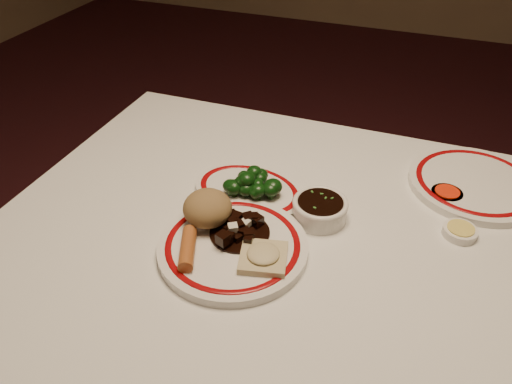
% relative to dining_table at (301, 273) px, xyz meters
% --- Properties ---
extents(dining_table, '(1.20, 0.90, 0.75)m').
position_rel_dining_table_xyz_m(dining_table, '(0.00, 0.00, 0.00)').
color(dining_table, white).
rests_on(dining_table, ground).
extents(main_plate, '(0.29, 0.29, 0.02)m').
position_rel_dining_table_xyz_m(main_plate, '(-0.11, -0.08, 0.10)').
color(main_plate, white).
rests_on(main_plate, dining_table).
extents(rice_mound, '(0.09, 0.09, 0.07)m').
position_rel_dining_table_xyz_m(rice_mound, '(-0.18, -0.04, 0.14)').
color(rice_mound, olive).
rests_on(rice_mound, main_plate).
extents(spring_roll, '(0.06, 0.10, 0.03)m').
position_rel_dining_table_xyz_m(spring_roll, '(-0.18, -0.13, 0.12)').
color(spring_roll, '#AD5E2A').
rests_on(spring_roll, main_plate).
extents(fried_wonton, '(0.10, 0.10, 0.02)m').
position_rel_dining_table_xyz_m(fried_wonton, '(-0.05, -0.10, 0.12)').
color(fried_wonton, '#C4B78A').
rests_on(fried_wonton, main_plate).
extents(stirfry_heap, '(0.11, 0.11, 0.03)m').
position_rel_dining_table_xyz_m(stirfry_heap, '(-0.11, -0.05, 0.12)').
color(stirfry_heap, black).
rests_on(stirfry_heap, main_plate).
extents(broccoli_plate, '(0.27, 0.24, 0.02)m').
position_rel_dining_table_xyz_m(broccoli_plate, '(-0.15, 0.09, 0.10)').
color(broccoli_plate, white).
rests_on(broccoli_plate, dining_table).
extents(broccoli_pile, '(0.12, 0.09, 0.05)m').
position_rel_dining_table_xyz_m(broccoli_pile, '(-0.14, 0.08, 0.13)').
color(broccoli_pile, '#23471C').
rests_on(broccoli_pile, broccoli_plate).
extents(soy_bowl, '(0.11, 0.11, 0.04)m').
position_rel_dining_table_xyz_m(soy_bowl, '(0.01, 0.07, 0.11)').
color(soy_bowl, white).
rests_on(soy_bowl, dining_table).
extents(sweet_sour_dish, '(0.06, 0.06, 0.02)m').
position_rel_dining_table_xyz_m(sweet_sour_dish, '(0.24, 0.22, 0.10)').
color(sweet_sour_dish, white).
rests_on(sweet_sour_dish, dining_table).
extents(mustard_dish, '(0.06, 0.06, 0.02)m').
position_rel_dining_table_xyz_m(mustard_dish, '(0.27, 0.11, 0.10)').
color(mustard_dish, white).
rests_on(mustard_dish, dining_table).
extents(far_plate, '(0.30, 0.30, 0.02)m').
position_rel_dining_table_xyz_m(far_plate, '(0.30, 0.29, 0.10)').
color(far_plate, white).
rests_on(far_plate, dining_table).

